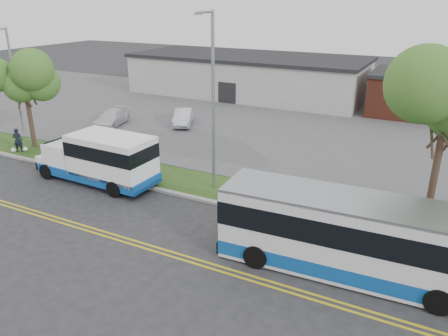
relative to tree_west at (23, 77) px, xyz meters
The scene contains 18 objects.
ground 13.43m from the tree_west, 14.93° to the right, with size 140.00×140.00×0.00m, color #28282B.
lane_line_north 14.83m from the tree_west, 30.43° to the right, with size 70.00×0.12×0.01m, color gold.
lane_line_south 14.97m from the tree_west, 31.49° to the right, with size 70.00×0.12×0.01m, color gold.
curb 13.19m from the tree_west, ahead, with size 80.00×0.30×0.15m, color #9E9B93.
verge 13.03m from the tree_west, ahead, with size 80.00×3.30×0.10m, color #264517.
parking_lot 18.98m from the tree_west, 48.99° to the left, with size 80.00×25.00×0.10m, color #4C4C4F.
commercial_building 24.72m from the tree_west, 75.85° to the left, with size 25.40×10.40×4.35m.
brick_wing 32.19m from the tree_west, 45.38° to the left, with size 6.30×7.30×3.90m.
tree_west is the anchor object (origin of this frame).
streetlight_near 15.01m from the tree_west, ahead, with size 0.35×1.53×9.50m.
streetlight_far 4.62m from the tree_west, 151.02° to the left, with size 0.35×1.53×8.00m.
shuttle_bus 9.93m from the tree_west, 16.40° to the right, with size 7.87×2.81×2.98m.
transit_bus 24.87m from the tree_west, 11.72° to the right, with size 11.46×3.20×3.15m.
pedestrian 4.38m from the tree_west, 89.46° to the right, with size 0.62×0.40×1.69m, color black.
parked_car_a 12.62m from the tree_west, 57.23° to the left, with size 1.41×4.06×1.34m, color silver.
parked_car_b 8.30m from the tree_west, 80.17° to the left, with size 1.77×4.35×1.26m, color silver.
grocery_bag_left 5.11m from the tree_west, 100.52° to the right, with size 0.32×0.32×0.32m, color white.
grocery_bag_right 4.98m from the tree_west, 73.44° to the right, with size 0.32×0.32×0.32m, color white.
Camera 1 is at (13.96, -17.06, 10.14)m, focal length 35.00 mm.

